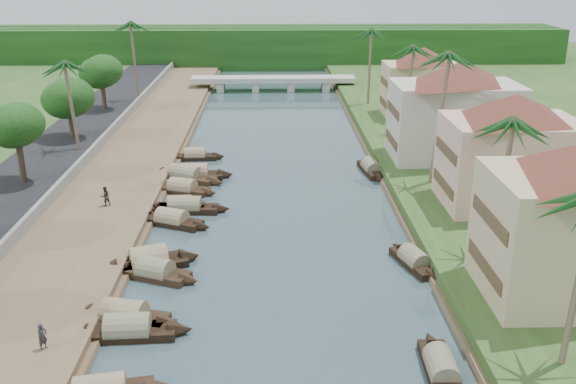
{
  "coord_description": "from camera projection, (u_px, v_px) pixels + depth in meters",
  "views": [
    {
      "loc": [
        -0.34,
        -37.92,
        21.33
      ],
      "look_at": [
        1.06,
        15.24,
        2.0
      ],
      "focal_mm": 40.0,
      "sensor_mm": 36.0,
      "label": 1
    }
  ],
  "objects": [
    {
      "name": "tree_5",
      "position": [
        101.0,
        72.0,
        89.23
      ],
      "size": [
        5.32,
        5.32,
        7.41
      ],
      "color": "#483A29",
      "rests_on": "ground"
    },
    {
      "name": "left_bank",
      "position": [
        108.0,
        192.0,
        61.18
      ],
      "size": [
        10.0,
        180.0,
        0.8
      ],
      "primitive_type": "cube",
      "color": "brown",
      "rests_on": "ground"
    },
    {
      "name": "person_near",
      "position": [
        42.0,
        337.0,
        35.61
      ],
      "size": [
        0.64,
        0.7,
        1.61
      ],
      "primitive_type": "imported",
      "rotation": [
        0.0,
        0.0,
        1.0
      ],
      "color": "#2B2931",
      "rests_on": "left_bank"
    },
    {
      "name": "canoe_2",
      "position": [
        171.0,
        191.0,
        62.5
      ],
      "size": [
        5.91,
        3.07,
        0.88
      ],
      "rotation": [
        0.0,
        0.0,
        -0.38
      ],
      "color": "black",
      "rests_on": "ground"
    },
    {
      "name": "sampan_14",
      "position": [
        441.0,
        370.0,
        34.72
      ],
      "size": [
        1.74,
        7.71,
        1.91
      ],
      "rotation": [
        0.0,
        0.0,
        1.54
      ],
      "color": "black",
      "rests_on": "ground"
    },
    {
      "name": "tree_3",
      "position": [
        16.0,
        126.0,
        59.29
      ],
      "size": [
        4.79,
        4.79,
        7.45
      ],
      "color": "#483A29",
      "rests_on": "ground"
    },
    {
      "name": "sampan_5",
      "position": [
        149.0,
        262.0,
        47.02
      ],
      "size": [
        7.98,
        4.4,
        2.46
      ],
      "rotation": [
        0.0,
        0.0,
        0.34
      ],
      "color": "black",
      "rests_on": "ground"
    },
    {
      "name": "sampan_10",
      "position": [
        182.0,
        189.0,
        62.15
      ],
      "size": [
        7.43,
        3.93,
        2.05
      ],
      "rotation": [
        0.0,
        0.0,
        -0.34
      ],
      "color": "black",
      "rests_on": "ground"
    },
    {
      "name": "right_bank",
      "position": [
        472.0,
        187.0,
        61.97
      ],
      "size": [
        16.0,
        180.0,
        1.2
      ],
      "primitive_type": "cube",
      "color": "#28471C",
      "rests_on": "ground"
    },
    {
      "name": "sampan_9",
      "position": [
        186.0,
        207.0,
        57.41
      ],
      "size": [
        8.28,
        2.1,
        2.09
      ],
      "rotation": [
        0.0,
        0.0,
        -0.06
      ],
      "color": "black",
      "rests_on": "ground"
    },
    {
      "name": "building_distant",
      "position": [
        422.0,
        81.0,
        86.5
      ],
      "size": [
        12.62,
        12.62,
        9.2
      ],
      "color": "tan",
      "rests_on": "right_bank"
    },
    {
      "name": "canoe_1",
      "position": [
        114.0,
        328.0,
        39.17
      ],
      "size": [
        5.09,
        0.96,
        0.82
      ],
      "rotation": [
        0.0,
        0.0,
        0.03
      ],
      "color": "black",
      "rests_on": "ground"
    },
    {
      "name": "person_far",
      "position": [
        105.0,
        196.0,
        56.48
      ],
      "size": [
        1.09,
        1.06,
        1.77
      ],
      "primitive_type": "imported",
      "rotation": [
        0.0,
        0.0,
        3.81
      ],
      "color": "#352C25",
      "rests_on": "left_bank"
    },
    {
      "name": "sampan_16",
      "position": [
        371.0,
        169.0,
        68.06
      ],
      "size": [
        2.53,
        8.13,
        1.99
      ],
      "rotation": [
        0.0,
        0.0,
        1.7
      ],
      "color": "black",
      "rests_on": "ground"
    },
    {
      "name": "sampan_6",
      "position": [
        155.0,
        272.0,
        45.52
      ],
      "size": [
        7.16,
        4.22,
        2.13
      ],
      "rotation": [
        0.0,
        0.0,
        -0.4
      ],
      "color": "black",
      "rests_on": "ground"
    },
    {
      "name": "palm_6",
      "position": [
        68.0,
        65.0,
        68.43
      ],
      "size": [
        3.2,
        3.2,
        11.1
      ],
      "color": "#77644F",
      "rests_on": "ground"
    },
    {
      "name": "road",
      "position": [
        18.0,
        190.0,
        60.86
      ],
      "size": [
        8.0,
        180.0,
        1.4
      ],
      "primitive_type": "cube",
      "color": "black",
      "rests_on": "ground"
    },
    {
      "name": "sampan_12",
      "position": [
        185.0,
        176.0,
        65.79
      ],
      "size": [
        9.18,
        6.08,
        2.26
      ],
      "rotation": [
        0.0,
        0.0,
        -0.5
      ],
      "color": "black",
      "rests_on": "ground"
    },
    {
      "name": "sampan_4",
      "position": [
        124.0,
        317.0,
        39.87
      ],
      "size": [
        7.92,
        3.52,
        2.2
      ],
      "rotation": [
        0.0,
        0.0,
        -0.25
      ],
      "color": "black",
      "rests_on": "ground"
    },
    {
      "name": "building_far",
      "position": [
        455.0,
        110.0,
        67.51
      ],
      "size": [
        15.59,
        15.59,
        10.2
      ],
      "color": "beige",
      "rests_on": "right_bank"
    },
    {
      "name": "palm_7",
      "position": [
        371.0,
        32.0,
        91.61
      ],
      "size": [
        3.2,
        3.2,
        12.13
      ],
      "color": "#77644F",
      "rests_on": "ground"
    },
    {
      "name": "palm_8",
      "position": [
        132.0,
        25.0,
        93.21
      ],
      "size": [
        3.2,
        3.2,
        12.78
      ],
      "color": "#77644F",
      "rests_on": "ground"
    },
    {
      "name": "tree_4",
      "position": [
        69.0,
        99.0,
        74.72
      ],
      "size": [
        5.43,
        5.43,
        6.93
      ],
      "color": "#483A29",
      "rests_on": "ground"
    },
    {
      "name": "treeline",
      "position": [
        272.0,
        46.0,
        135.5
      ],
      "size": [
        120.0,
        14.0,
        8.0
      ],
      "color": "#14370F",
      "rests_on": "ground"
    },
    {
      "name": "sampan_8",
      "position": [
        180.0,
        206.0,
        57.71
      ],
      "size": [
        6.27,
        1.87,
        1.97
      ],
      "rotation": [
        0.0,
        0.0,
        0.05
      ],
      "color": "black",
      "rests_on": "ground"
    },
    {
      "name": "sampan_7",
      "position": [
        172.0,
        220.0,
        54.59
      ],
      "size": [
        7.51,
        4.48,
        2.04
      ],
      "rotation": [
        0.0,
        0.0,
        -0.42
      ],
      "color": "black",
      "rests_on": "ground"
    },
    {
      "name": "sampan_3",
      "position": [
        128.0,
        330.0,
        38.39
      ],
      "size": [
        7.97,
        2.05,
        2.14
      ],
      "rotation": [
        0.0,
        0.0,
        0.04
      ],
      "color": "black",
      "rests_on": "ground"
    },
    {
      "name": "palm_1",
      "position": [
        510.0,
        124.0,
        43.8
      ],
      "size": [
        3.2,
        3.2,
        11.31
      ],
      "color": "#77644F",
      "rests_on": "ground"
    },
    {
      "name": "sampan_11",
      "position": [
        194.0,
        175.0,
        66.17
      ],
      "size": [
        8.29,
        2.26,
        2.35
      ],
      "rotation": [
        0.0,
        0.0,
        0.04
      ],
      "color": "black",
      "rests_on": "ground"
    },
    {
      "name": "ground",
      "position": [
        278.0,
        298.0,
        42.92
      ],
      "size": [
        220.0,
        220.0,
        0.0
      ],
      "primitive_type": "plane",
      "color": "#34484F",
      "rests_on": "ground"
    },
    {
      "name": "palm_3",
      "position": [
        408.0,
        49.0,
        76.03
      ],
      "size": [
        3.2,
        3.2,
        11.91
      ],
      "color": "#77644F",
      "rests_on": "ground"
    },
    {
      "name": "palm_2",
      "position": [
        442.0,
        57.0,
        57.47
      ],
      "size": [
        3.2,
        3.2,
        13.72
      ],
      "color": "#77644F",
      "rests_on": "ground"
    },
    {
      "name": "tree_6",
      "position": [
        498.0,
        109.0,
        68.78
      ],
      "size": [
        4.31,
        4.31,
        6.88
      ],
      "color": "#483A29",
      "rests_on": "ground"
    },
    {
      "name": "bridge",
      "position": [
        273.0,
        81.0,
        109.98
      ],
      "size": [
        28.0,
        4.0,
        2.4
      ],
      "color": "#A9AA9F",
      "rests_on": "ground"
    },
    {
      "name": "sampan_13",
      "position": [
        195.0,
        156.0,
        72.45
      ],
      "size": [
        6.88,
        1.74,
        1.92
      ],
      "rotation": [
        0.0,
        0.0,
        0.02
      ],
      "color": "black",
      "rests_on": "ground"
    },
    {
      "name": "retaining_wall",
      "position": [
        63.0,
        183.0,
        60.75
      ],
      "size": [
        0.4,
        180.0,
        1.1
      ],
      "primitive_type": "cube",
      "color": "gray",
      "rests_on": "left_bank"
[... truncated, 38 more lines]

